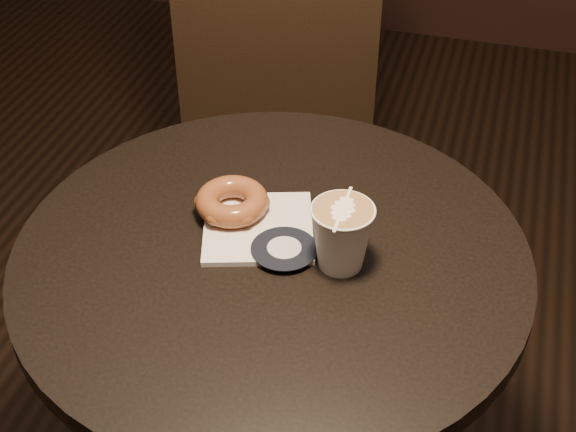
{
  "coord_description": "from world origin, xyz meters",
  "views": [
    {
      "loc": [
        0.25,
        -0.78,
        1.46
      ],
      "look_at": [
        0.01,
        0.03,
        0.79
      ],
      "focal_mm": 50.0,
      "sensor_mm": 36.0,
      "label": 1
    }
  ],
  "objects_px": {
    "chair": "(276,108)",
    "latte_cup": "(342,237)",
    "doughnut": "(232,201)",
    "pastry_bag": "(258,228)",
    "cafe_table": "(273,347)"
  },
  "relations": [
    {
      "from": "chair",
      "to": "doughnut",
      "type": "bearing_deg",
      "value": -95.19
    },
    {
      "from": "cafe_table",
      "to": "doughnut",
      "type": "relative_size",
      "value": 7.28
    },
    {
      "from": "doughnut",
      "to": "cafe_table",
      "type": "bearing_deg",
      "value": -35.53
    },
    {
      "from": "cafe_table",
      "to": "doughnut",
      "type": "bearing_deg",
      "value": 144.47
    },
    {
      "from": "chair",
      "to": "doughnut",
      "type": "relative_size",
      "value": 10.37
    },
    {
      "from": "cafe_table",
      "to": "pastry_bag",
      "type": "bearing_deg",
      "value": 132.47
    },
    {
      "from": "chair",
      "to": "cafe_table",
      "type": "bearing_deg",
      "value": -89.36
    },
    {
      "from": "latte_cup",
      "to": "cafe_table",
      "type": "bearing_deg",
      "value": 176.71
    },
    {
      "from": "chair",
      "to": "pastry_bag",
      "type": "bearing_deg",
      "value": -91.18
    },
    {
      "from": "latte_cup",
      "to": "chair",
      "type": "bearing_deg",
      "value": 114.38
    },
    {
      "from": "doughnut",
      "to": "pastry_bag",
      "type": "bearing_deg",
      "value": -25.51
    },
    {
      "from": "chair",
      "to": "latte_cup",
      "type": "distance_m",
      "value": 0.68
    },
    {
      "from": "pastry_bag",
      "to": "latte_cup",
      "type": "relative_size",
      "value": 1.62
    },
    {
      "from": "cafe_table",
      "to": "chair",
      "type": "bearing_deg",
      "value": 106.34
    },
    {
      "from": "pastry_bag",
      "to": "latte_cup",
      "type": "xyz_separation_m",
      "value": [
        0.13,
        -0.04,
        0.04
      ]
    }
  ]
}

